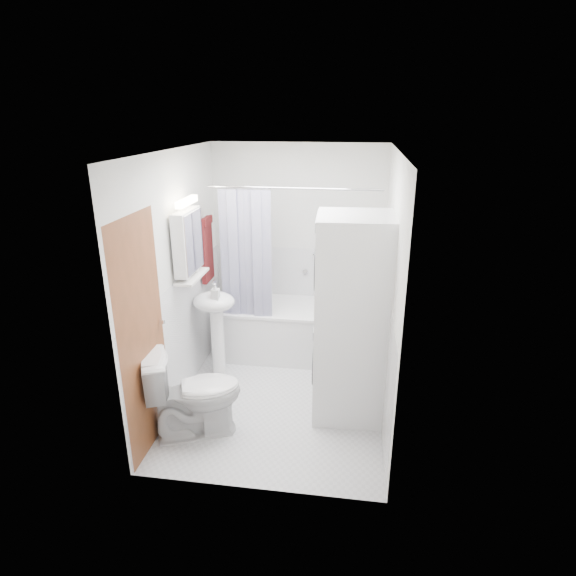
# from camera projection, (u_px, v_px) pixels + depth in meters

# --- Properties ---
(floor) EXTENTS (2.60, 2.60, 0.00)m
(floor) POSITION_uv_depth(u_px,v_px,m) (281.00, 395.00, 4.88)
(floor) COLOR silver
(floor) RESTS_ON ground
(room_walls) EXTENTS (2.60, 2.60, 2.60)m
(room_walls) POSITION_uv_depth(u_px,v_px,m) (280.00, 255.00, 4.37)
(room_walls) COLOR silver
(room_walls) RESTS_ON ground
(wainscot) EXTENTS (1.98, 2.58, 2.58)m
(wainscot) POSITION_uv_depth(u_px,v_px,m) (285.00, 330.00, 4.95)
(wainscot) COLOR white
(wainscot) RESTS_ON ground
(door) EXTENTS (0.05, 2.00, 2.00)m
(door) POSITION_uv_depth(u_px,v_px,m) (162.00, 322.00, 4.16)
(door) COLOR brown
(door) RESTS_ON ground
(bathtub) EXTENTS (1.59, 0.75, 0.61)m
(bathtub) POSITION_uv_depth(u_px,v_px,m) (297.00, 328.00, 5.62)
(bathtub) COLOR white
(bathtub) RESTS_ON ground
(tub_spout) EXTENTS (0.04, 0.12, 0.04)m
(tub_spout) POSITION_uv_depth(u_px,v_px,m) (318.00, 272.00, 5.69)
(tub_spout) COLOR silver
(tub_spout) RESTS_ON room_walls
(curtain_rod) EXTENTS (1.77, 0.02, 0.02)m
(curtain_rod) POSITION_uv_depth(u_px,v_px,m) (294.00, 188.00, 4.75)
(curtain_rod) COLOR silver
(curtain_rod) RESTS_ON room_walls
(shower_curtain) EXTENTS (0.55, 0.02, 1.45)m
(shower_curtain) POSITION_uv_depth(u_px,v_px,m) (246.00, 259.00, 5.08)
(shower_curtain) COLOR #18154C
(shower_curtain) RESTS_ON curtain_rod
(sink) EXTENTS (0.44, 0.37, 1.04)m
(sink) POSITION_uv_depth(u_px,v_px,m) (215.00, 315.00, 5.06)
(sink) COLOR white
(sink) RESTS_ON ground
(medicine_cabinet) EXTENTS (0.13, 0.50, 0.71)m
(medicine_cabinet) POSITION_uv_depth(u_px,v_px,m) (188.00, 240.00, 4.56)
(medicine_cabinet) COLOR white
(medicine_cabinet) RESTS_ON room_walls
(shelf) EXTENTS (0.18, 0.54, 0.02)m
(shelf) POSITION_uv_depth(u_px,v_px,m) (192.00, 276.00, 4.69)
(shelf) COLOR silver
(shelf) RESTS_ON room_walls
(shower_caddy) EXTENTS (0.22, 0.06, 0.02)m
(shower_caddy) POSITION_uv_depth(u_px,v_px,m) (322.00, 254.00, 5.60)
(shower_caddy) COLOR silver
(shower_caddy) RESTS_ON room_walls
(towel) EXTENTS (0.07, 0.30, 0.73)m
(towel) POSITION_uv_depth(u_px,v_px,m) (207.00, 248.00, 5.26)
(towel) COLOR #54161E
(towel) RESTS_ON room_walls
(washer_dryer) EXTENTS (0.71, 0.70, 1.90)m
(washer_dryer) POSITION_uv_depth(u_px,v_px,m) (352.00, 319.00, 4.34)
(washer_dryer) COLOR white
(washer_dryer) RESTS_ON ground
(toilet) EXTENTS (0.94, 0.75, 0.81)m
(toilet) POSITION_uv_depth(u_px,v_px,m) (194.00, 393.00, 4.19)
(toilet) COLOR white
(toilet) RESTS_ON ground
(soap_pump) EXTENTS (0.08, 0.17, 0.08)m
(soap_pump) POSITION_uv_depth(u_px,v_px,m) (216.00, 296.00, 4.89)
(soap_pump) COLOR gray
(soap_pump) RESTS_ON sink
(shelf_bottle) EXTENTS (0.07, 0.18, 0.07)m
(shelf_bottle) POSITION_uv_depth(u_px,v_px,m) (186.00, 277.00, 4.53)
(shelf_bottle) COLOR gray
(shelf_bottle) RESTS_ON shelf
(shelf_cup) EXTENTS (0.10, 0.09, 0.10)m
(shelf_cup) POSITION_uv_depth(u_px,v_px,m) (196.00, 267.00, 4.78)
(shelf_cup) COLOR gray
(shelf_cup) RESTS_ON shelf
(shampoo_a) EXTENTS (0.13, 0.17, 0.13)m
(shampoo_a) POSITION_uv_depth(u_px,v_px,m) (327.00, 248.00, 5.57)
(shampoo_a) COLOR gray
(shampoo_a) RESTS_ON shower_caddy
(shampoo_b) EXTENTS (0.08, 0.21, 0.08)m
(shampoo_b) POSITION_uv_depth(u_px,v_px,m) (338.00, 251.00, 5.56)
(shampoo_b) COLOR navy
(shampoo_b) RESTS_ON shower_caddy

